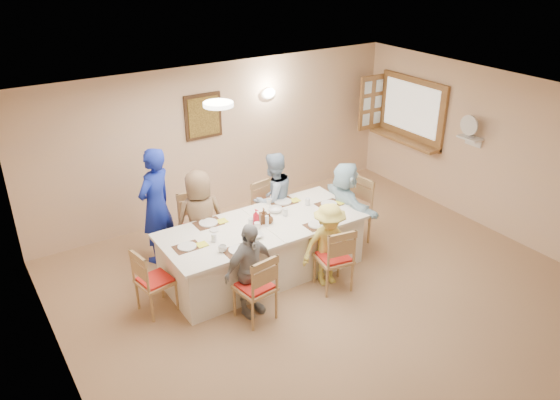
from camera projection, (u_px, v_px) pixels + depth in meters
ground at (354, 312)px, 6.83m from camera, size 7.00×7.00×0.00m
room_walls at (362, 204)px, 6.17m from camera, size 7.00×7.00×7.00m
wall_picture at (203, 116)px, 8.56m from camera, size 0.62×0.05×0.72m
wall_sconce at (269, 93)px, 9.04m from camera, size 0.26×0.09×0.18m
ceiling_light at (218, 104)px, 6.40m from camera, size 0.36×0.36×0.05m
serving_hatch at (412, 110)px, 9.56m from camera, size 0.06×1.50×1.15m
hatch_sill at (404, 140)px, 9.73m from camera, size 0.30×1.50×0.05m
shutter_door at (372, 102)px, 10.01m from camera, size 0.55×0.04×1.00m
fan_shelf at (470, 138)px, 8.55m from camera, size 0.22×0.36×0.03m
desk_fan at (470, 129)px, 8.47m from camera, size 0.30×0.30×0.28m
dining_table at (263, 249)px, 7.49m from camera, size 2.78×1.17×0.76m
chair_back_left at (198, 229)px, 7.74m from camera, size 0.55×0.55×1.00m
chair_back_right at (269, 211)px, 8.35m from camera, size 0.49×0.49×0.90m
chair_front_left at (255, 286)px, 6.55m from camera, size 0.50×0.50×0.92m
chair_front_right at (334, 257)px, 7.14m from camera, size 0.52×0.52×0.93m
chair_left_end at (155, 280)px, 6.70m from camera, size 0.49×0.49×0.89m
chair_right_end at (351, 212)px, 8.19m from camera, size 0.55×0.55×1.03m
diner_back_left at (200, 219)px, 7.56m from camera, size 0.79×0.60×1.43m
diner_back_right at (273, 198)px, 8.15m from camera, size 0.85×0.74×1.43m
diner_front_left at (250, 270)px, 6.57m from camera, size 0.82×0.53×1.24m
diner_front_right at (329, 245)px, 7.18m from camera, size 0.90×0.69×1.17m
diner_right_end at (345, 205)px, 8.05m from camera, size 1.33×0.68×1.34m
caregiver at (156, 206)px, 7.64m from camera, size 0.97×0.94×1.70m
placemat_fl at (239, 250)px, 6.71m from camera, size 0.37×0.28×0.01m
plate_fl at (239, 250)px, 6.70m from camera, size 0.25×0.25×0.02m
napkin_fl at (253, 248)px, 6.76m from camera, size 0.15×0.15×0.01m
placemat_fr at (317, 225)px, 7.30m from camera, size 0.33×0.24×0.01m
plate_fr at (317, 225)px, 7.29m from camera, size 0.25×0.25×0.02m
napkin_fr at (330, 223)px, 7.34m from camera, size 0.13×0.13×0.01m
placemat_bl at (208, 223)px, 7.34m from camera, size 0.37×0.27×0.01m
plate_bl at (208, 223)px, 7.34m from camera, size 0.25×0.25×0.02m
napkin_bl at (222, 221)px, 7.39m from camera, size 0.14×0.14×0.01m
placemat_br at (283, 202)px, 7.93m from camera, size 0.37×0.28×0.01m
plate_br at (283, 202)px, 7.93m from camera, size 0.25×0.25×0.02m
napkin_br at (295, 200)px, 7.98m from camera, size 0.13×0.13×0.01m
placemat_le at (187, 247)px, 6.78m from camera, size 0.33×0.24×0.01m
plate_le at (187, 246)px, 6.78m from camera, size 0.23×0.23×0.01m
napkin_le at (202, 244)px, 6.83m from camera, size 0.13×0.13×0.01m
placemat_re at (329, 204)px, 7.87m from camera, size 0.36×0.26×0.01m
plate_re at (329, 204)px, 7.86m from camera, size 0.23×0.23×0.01m
napkin_re at (341, 202)px, 7.91m from camera, size 0.13×0.13×0.01m
teacup_a at (222, 249)px, 6.67m from camera, size 0.11×0.11×0.09m
teacup_b at (269, 201)px, 7.86m from camera, size 0.09×0.09×0.08m
bowl_a at (255, 235)px, 7.01m from camera, size 0.30×0.30×0.05m
bowl_b at (275, 210)px, 7.64m from camera, size 0.30×0.30×0.06m
condiment_ketchup at (256, 218)px, 7.24m from camera, size 0.14×0.14×0.24m
condiment_brown at (264, 216)px, 7.30m from camera, size 0.15×0.16×0.22m
condiment_malt at (269, 218)px, 7.33m from camera, size 0.18×0.18×0.14m
drinking_glass at (251, 222)px, 7.26m from camera, size 0.07×0.07×0.11m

